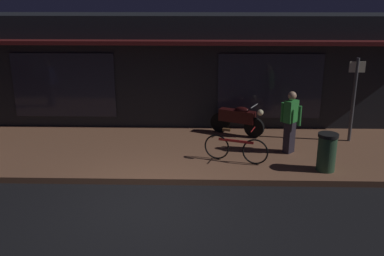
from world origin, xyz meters
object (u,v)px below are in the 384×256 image
(motorcycle, at_px, (238,119))
(sign_post, at_px, (354,95))
(person_bystander, at_px, (290,121))
(trash_bin, at_px, (327,152))
(bicycle_parked, at_px, (236,148))

(motorcycle, height_order, sign_post, sign_post)
(person_bystander, height_order, sign_post, sign_post)
(person_bystander, xyz_separation_m, trash_bin, (0.66, -1.21, -0.41))
(bicycle_parked, bearing_deg, motorcycle, 84.10)
(bicycle_parked, bearing_deg, person_bystander, 25.48)
(trash_bin, bearing_deg, sign_post, 59.85)
(motorcycle, xyz_separation_m, bicycle_parked, (-0.23, -2.18, -0.14))
(motorcycle, relative_size, bicycle_parked, 1.00)
(bicycle_parked, relative_size, trash_bin, 1.70)
(motorcycle, relative_size, sign_post, 0.66)
(bicycle_parked, height_order, person_bystander, person_bystander)
(motorcycle, bearing_deg, trash_bin, -54.65)
(motorcycle, bearing_deg, bicycle_parked, -95.90)
(sign_post, bearing_deg, trash_bin, -120.15)
(trash_bin, bearing_deg, motorcycle, 125.35)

